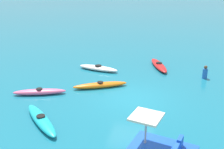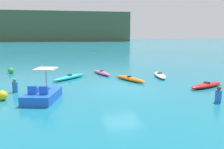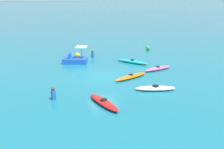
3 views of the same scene
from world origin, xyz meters
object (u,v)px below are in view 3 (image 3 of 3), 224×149
object	(u,v)px
kayak_pink	(158,68)
kayak_cyan	(132,62)
kayak_orange	(131,77)
buoy_yellow	(78,55)
buoy_green	(148,48)
person_by_kayaks	(93,54)
kayak_white	(155,88)
kayak_red	(104,102)
pedal_boat_blue	(75,59)
person_near_shore	(53,94)

from	to	relation	value
kayak_pink	kayak_cyan	bearing A→B (deg)	-153.78
kayak_orange	buoy_yellow	world-z (taller)	buoy_yellow
kayak_orange	buoy_green	size ratio (longest dim) A/B	5.90
kayak_orange	person_by_kayaks	distance (m)	8.25
kayak_white	person_by_kayaks	distance (m)	11.38
person_by_kayaks	kayak_white	bearing A→B (deg)	13.28
kayak_red	buoy_green	xyz separation A→B (m)	(-14.40, 8.94, 0.11)
pedal_boat_blue	buoy_yellow	size ratio (longest dim) A/B	5.02
pedal_boat_blue	person_near_shore	distance (m)	9.42
kayak_white	person_by_kayaks	xyz separation A→B (m)	(-11.07, -2.61, 0.22)
person_near_shore	person_by_kayaks	bearing A→B (deg)	157.05
kayak_cyan	kayak_pink	size ratio (longest dim) A/B	0.99
kayak_red	kayak_white	distance (m)	4.44
kayak_pink	pedal_boat_blue	bearing A→B (deg)	-122.85
kayak_red	buoy_green	distance (m)	16.95
buoy_green	kayak_white	bearing A→B (deg)	-20.16
kayak_cyan	buoy_green	xyz separation A→B (m)	(-5.31, 3.89, 0.11)
kayak_pink	buoy_yellow	world-z (taller)	buoy_yellow
buoy_yellow	person_near_shore	distance (m)	11.63
kayak_orange	pedal_boat_blue	xyz separation A→B (m)	(-6.22, -3.89, 0.17)
kayak_orange	person_near_shore	world-z (taller)	person_near_shore
kayak_white	person_near_shore	bearing A→B (deg)	-91.13
person_near_shore	kayak_red	bearing A→B (deg)	62.03
kayak_orange	person_by_kayaks	xyz separation A→B (m)	(-8.06, -1.75, 0.22)
kayak_orange	kayak_pink	xyz separation A→B (m)	(-1.66, 3.17, 0.00)
kayak_white	kayak_pink	world-z (taller)	same
pedal_boat_blue	person_by_kayaks	bearing A→B (deg)	130.58
pedal_boat_blue	kayak_white	bearing A→B (deg)	27.26
buoy_green	person_near_shore	xyz separation A→B (m)	(12.78, -11.99, 0.11)
kayak_red	pedal_boat_blue	xyz separation A→B (m)	(-10.71, -0.56, 0.17)
kayak_red	person_by_kayaks	size ratio (longest dim) A/B	3.67
buoy_green	person_by_kayaks	bearing A→B (deg)	-75.83
pedal_boat_blue	person_near_shore	world-z (taller)	pedal_boat_blue
kayak_cyan	buoy_yellow	bearing A→B (deg)	-126.38
buoy_yellow	person_near_shore	world-z (taller)	person_near_shore
kayak_white	kayak_pink	xyz separation A→B (m)	(-4.67, 2.31, -0.00)
kayak_white	kayak_pink	size ratio (longest dim) A/B	1.01
kayak_pink	person_by_kayaks	size ratio (longest dim) A/B	3.42
kayak_orange	person_near_shore	bearing A→B (deg)	-65.78
kayak_white	person_near_shore	world-z (taller)	person_near_shore
buoy_green	kayak_cyan	bearing A→B (deg)	-36.20
kayak_red	pedal_boat_blue	size ratio (longest dim) A/B	1.19
person_near_shore	person_by_kayaks	world-z (taller)	same
kayak_white	kayak_cyan	bearing A→B (deg)	173.57
buoy_green	person_near_shore	bearing A→B (deg)	-43.15
kayak_pink	person_by_kayaks	bearing A→B (deg)	-142.44
kayak_pink	buoy_green	distance (m)	8.61
kayak_orange	buoy_green	world-z (taller)	buoy_green
person_near_shore	pedal_boat_blue	bearing A→B (deg)	164.72
kayak_red	person_near_shore	size ratio (longest dim) A/B	3.67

